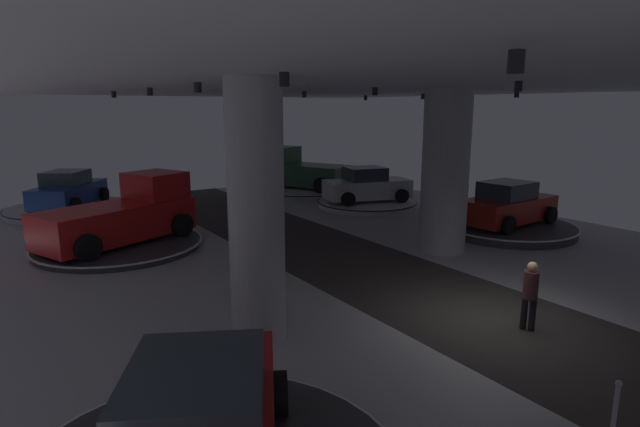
% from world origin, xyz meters
% --- Properties ---
extents(ground, '(24.00, 44.00, 0.06)m').
position_xyz_m(ground, '(0.00, 0.00, -0.02)').
color(ground, '#B2B2B7').
extents(ceiling_with_spotlights, '(24.00, 44.00, 0.39)m').
position_xyz_m(ceiling_with_spotlights, '(0.00, 0.00, 5.55)').
color(ceiling_with_spotlights, silver).
extents(column_right, '(1.59, 1.59, 5.50)m').
position_xyz_m(column_right, '(3.49, 4.76, 2.75)').
color(column_right, '#ADADB2').
rests_on(column_right, ground).
extents(column_left, '(1.17, 1.17, 5.50)m').
position_xyz_m(column_left, '(-4.88, 2.33, 2.75)').
color(column_left, '#ADADB2').
rests_on(column_left, ground).
extents(display_platform_far_right, '(4.98, 4.98, 0.27)m').
position_xyz_m(display_platform_far_right, '(6.37, 12.36, 0.15)').
color(display_platform_far_right, silver).
rests_on(display_platform_far_right, ground).
extents(display_car_far_right, '(4.52, 3.06, 1.71)m').
position_xyz_m(display_car_far_right, '(6.34, 12.37, 1.04)').
color(display_car_far_right, silver).
rests_on(display_car_far_right, display_platform_far_right).
extents(display_platform_deep_right, '(6.02, 6.02, 0.30)m').
position_xyz_m(display_platform_deep_right, '(6.03, 17.66, 0.17)').
color(display_platform_deep_right, '#B7B7BC').
rests_on(display_platform_deep_right, ground).
extents(pickup_truck_deep_right, '(4.23, 5.70, 2.30)m').
position_xyz_m(pickup_truck_deep_right, '(5.90, 17.96, 1.23)').
color(pickup_truck_deep_right, '#2D5638').
rests_on(pickup_truck_deep_right, display_platform_deep_right).
extents(display_platform_deep_left, '(5.66, 5.66, 0.31)m').
position_xyz_m(display_platform_deep_left, '(-6.24, 18.94, 0.17)').
color(display_platform_deep_left, '#B7B7BC').
rests_on(display_platform_deep_left, ground).
extents(display_car_deep_left, '(3.89, 4.47, 1.71)m').
position_xyz_m(display_car_deep_left, '(-6.26, 18.92, 1.07)').
color(display_car_deep_left, navy).
rests_on(display_car_deep_left, display_platform_deep_left).
extents(display_platform_mid_right, '(5.29, 5.29, 0.34)m').
position_xyz_m(display_platform_mid_right, '(7.56, 5.07, 0.19)').
color(display_platform_mid_right, '#333338').
rests_on(display_platform_mid_right, ground).
extents(display_car_mid_right, '(4.30, 2.36, 1.71)m').
position_xyz_m(display_car_mid_right, '(7.53, 5.07, 1.11)').
color(display_car_mid_right, maroon).
rests_on(display_car_mid_right, display_platform_mid_right).
extents(display_platform_far_left, '(5.68, 5.68, 0.23)m').
position_xyz_m(display_platform_far_left, '(-5.79, 11.27, 0.13)').
color(display_platform_far_left, '#333338').
rests_on(display_platform_far_left, ground).
extents(pickup_truck_far_left, '(5.70, 4.14, 2.30)m').
position_xyz_m(pickup_truck_far_left, '(-5.49, 11.39, 1.17)').
color(pickup_truck_far_left, red).
rests_on(pickup_truck_far_left, display_platform_far_left).
extents(visitor_walking_near, '(0.32, 0.32, 1.59)m').
position_xyz_m(visitor_walking_near, '(-0.96, 9.55, 0.91)').
color(visitor_walking_near, black).
rests_on(visitor_walking_near, ground).
extents(visitor_walking_far, '(0.32, 0.32, 1.59)m').
position_xyz_m(visitor_walking_far, '(0.23, -0.77, 0.91)').
color(visitor_walking_far, black).
rests_on(visitor_walking_far, ground).
extents(stanchion_a, '(0.28, 0.28, 1.01)m').
position_xyz_m(stanchion_a, '(-2.97, 4.73, 0.37)').
color(stanchion_a, '#333338').
rests_on(stanchion_a, ground).
extents(stanchion_b, '(0.28, 0.28, 1.01)m').
position_xyz_m(stanchion_b, '(-2.18, -3.79, 0.37)').
color(stanchion_b, '#333338').
rests_on(stanchion_b, ground).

